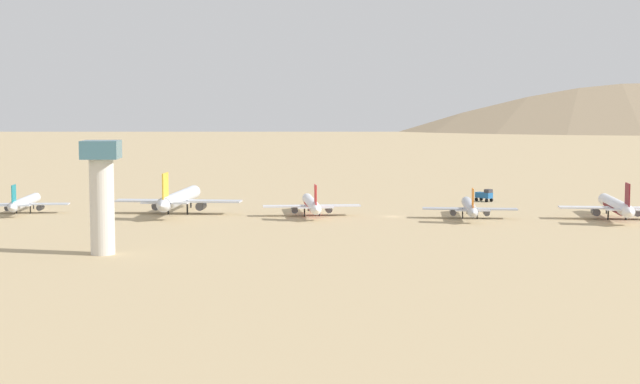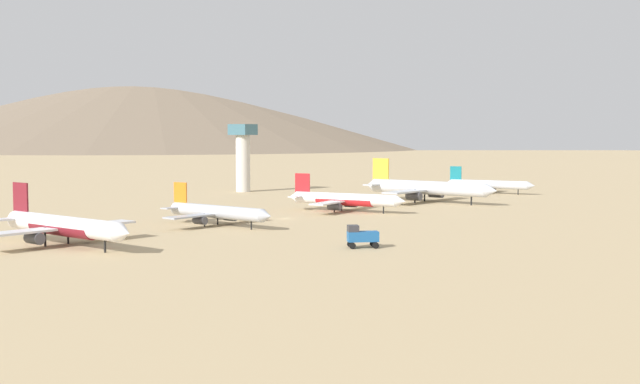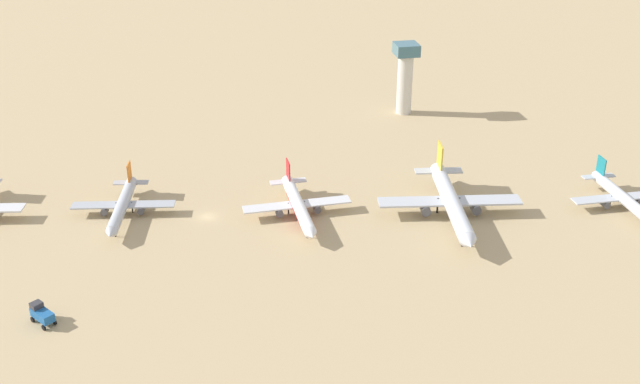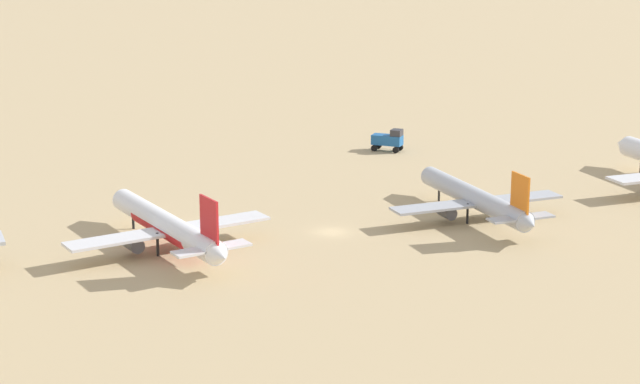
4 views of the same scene
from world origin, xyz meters
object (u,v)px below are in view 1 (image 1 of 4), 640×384
(parked_jet_3, at_px, (311,204))
(service_truck, at_px, (485,195))
(parked_jet_5, at_px, (25,202))
(parked_jet_4, at_px, (179,198))
(parked_jet_2, at_px, (470,207))
(parked_jet_1, at_px, (616,206))
(control_tower, at_px, (102,190))

(parked_jet_3, relative_size, service_truck, 5.75)
(service_truck, bearing_deg, parked_jet_5, 100.20)
(parked_jet_4, xyz_separation_m, service_truck, (27.14, -90.09, -2.04))
(parked_jet_5, distance_m, service_truck, 134.72)
(parked_jet_3, distance_m, service_truck, 63.97)
(parked_jet_2, xyz_separation_m, parked_jet_5, (17.64, 119.36, -0.03))
(parked_jet_1, distance_m, parked_jet_4, 115.82)
(control_tower, bearing_deg, parked_jet_4, -6.83)
(parked_jet_2, relative_size, parked_jet_5, 1.01)
(parked_jet_3, xyz_separation_m, control_tower, (-63.49, 44.15, 9.82))
(service_truck, distance_m, control_tower, 138.81)
(parked_jet_2, relative_size, service_truck, 5.42)
(parked_jet_1, xyz_separation_m, parked_jet_4, (18.00, 114.41, 0.64))
(parked_jet_3, distance_m, parked_jet_4, 36.37)
(parked_jet_2, bearing_deg, service_truck, -17.68)
(parked_jet_4, bearing_deg, parked_jet_3, -100.47)
(parked_jet_1, bearing_deg, parked_jet_2, 84.47)
(parked_jet_5, bearing_deg, service_truck, -79.80)
(control_tower, bearing_deg, parked_jet_2, -56.83)
(parked_jet_2, height_order, service_truck, parked_jet_2)
(parked_jet_5, xyz_separation_m, service_truck, (23.86, -132.58, -0.85))
(parked_jet_1, distance_m, parked_jet_3, 79.48)
(parked_jet_3, bearing_deg, parked_jet_5, 82.80)
(parked_jet_2, height_order, parked_jet_3, parked_jet_3)
(parked_jet_1, height_order, service_truck, parked_jet_1)
(parked_jet_2, relative_size, parked_jet_3, 0.94)
(parked_jet_5, bearing_deg, control_tower, -155.07)
(parked_jet_5, distance_m, control_tower, 81.53)
(parked_jet_2, xyz_separation_m, parked_jet_4, (14.36, 76.86, 1.16))
(service_truck, relative_size, control_tower, 0.25)
(parked_jet_5, height_order, control_tower, control_tower)
(parked_jet_1, xyz_separation_m, parked_jet_2, (3.64, 37.55, -0.52))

